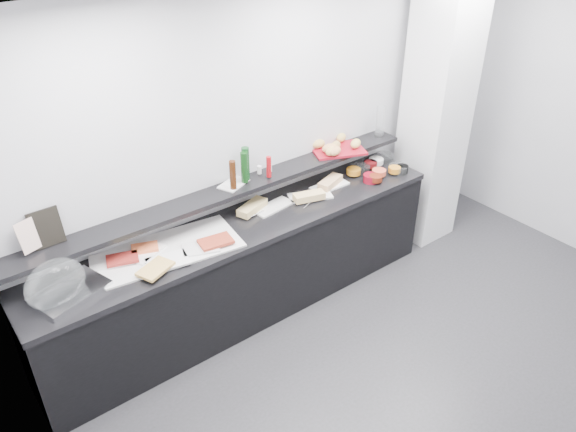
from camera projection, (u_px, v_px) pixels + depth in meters
ground at (454, 391)px, 4.19m from camera, size 5.00×5.00×0.00m
back_wall at (290, 138)px, 4.83m from camera, size 5.00×0.02×2.70m
ceiling at (539, 17)px, 2.77m from camera, size 5.00×5.00×0.00m
column at (436, 111)px, 5.37m from camera, size 0.50×0.50×2.70m
buffet_cabinet at (247, 271)px, 4.75m from camera, size 3.60×0.60×0.85m
counter_top at (245, 226)px, 4.51m from camera, size 3.62×0.62×0.05m
wall_shelf at (231, 190)px, 4.50m from camera, size 3.60×0.25×0.04m
cloche_base at (70, 292)px, 3.74m from camera, size 0.54×0.44×0.04m
cloche_dome at (55, 284)px, 3.65m from camera, size 0.46×0.36×0.34m
linen_runner at (168, 249)px, 4.18m from camera, size 1.12×0.64×0.01m
platter_meat_a at (111, 260)px, 4.04m from camera, size 0.35×0.28×0.01m
food_meat_a at (122, 259)px, 4.03m from camera, size 0.26×0.21×0.02m
platter_salmon at (145, 252)px, 4.13m from camera, size 0.32×0.28×0.01m
food_salmon at (145, 248)px, 4.14m from camera, size 0.22×0.18×0.02m
platter_cheese at (168, 261)px, 4.03m from camera, size 0.33×0.25×0.01m
food_cheese at (155, 269)px, 3.92m from camera, size 0.29×0.24×0.02m
platter_meat_b at (201, 248)px, 4.17m from camera, size 0.31×0.26×0.01m
food_meat_b at (216, 241)px, 4.21m from camera, size 0.27×0.19×0.02m
sandwich_plate_left at (273, 207)px, 4.71m from camera, size 0.38×0.20×0.01m
sandwich_food_left at (252, 207)px, 4.63m from camera, size 0.31×0.21×0.06m
tongs_left at (256, 214)px, 4.59m from camera, size 0.16×0.03×0.01m
sandwich_plate_mid at (310, 196)px, 4.87m from camera, size 0.41×0.30×0.01m
sandwich_food_mid at (309, 196)px, 4.79m from camera, size 0.29×0.18×0.06m
tongs_mid at (308, 204)px, 4.73m from camera, size 0.15×0.07×0.01m
sandwich_plate_right at (330, 186)px, 5.03m from camera, size 0.36×0.16×0.01m
sandwich_food_right at (330, 182)px, 5.01m from camera, size 0.29×0.19×0.06m
tongs_right at (325, 187)px, 4.98m from camera, size 0.13×0.10×0.01m
bowl_glass_fruit at (361, 169)px, 5.25m from camera, size 0.18×0.18×0.07m
fill_glass_fruit at (354, 171)px, 5.18m from camera, size 0.17×0.17×0.05m
bowl_black_jam at (370, 164)px, 5.34m from camera, size 0.14×0.14×0.07m
fill_black_jam at (371, 164)px, 5.31m from camera, size 0.13×0.13×0.05m
bowl_glass_cream at (384, 158)px, 5.46m from camera, size 0.23×0.23×0.07m
fill_glass_cream at (376, 161)px, 5.36m from camera, size 0.18×0.18×0.05m
bowl_red_jam at (371, 178)px, 5.09m from camera, size 0.16×0.16×0.07m
fill_red_jam at (376, 178)px, 5.07m from camera, size 0.13×0.13×0.05m
bowl_glass_salmon at (398, 169)px, 5.25m from camera, size 0.22×0.22×0.07m
fill_glass_salmon at (379, 172)px, 5.17m from camera, size 0.14×0.14×0.05m
bowl_black_fruit at (402, 169)px, 5.24m from camera, size 0.13×0.13×0.07m
fill_black_fruit at (394, 170)px, 5.21m from camera, size 0.15×0.15×0.05m
framed_print at (46, 228)px, 3.75m from camera, size 0.21×0.07×0.26m
print_art at (32, 234)px, 3.68m from camera, size 0.19×0.11×0.22m
condiment_tray at (234, 184)px, 4.54m from camera, size 0.29×0.24×0.01m
bottle_green_a at (244, 167)px, 4.49m from camera, size 0.08×0.08×0.26m
bottle_brown at (233, 175)px, 4.40m from camera, size 0.06×0.06×0.24m
bottle_green_b at (246, 164)px, 4.52m from camera, size 0.07×0.07×0.28m
bottle_hot at (269, 167)px, 4.58m from camera, size 0.04×0.04×0.18m
shaker_salt at (270, 168)px, 4.69m from camera, size 0.03×0.03×0.07m
shaker_pepper at (259, 170)px, 4.66m from camera, size 0.05×0.05×0.07m
bread_tray at (338, 150)px, 5.08m from camera, size 0.55×0.47×0.02m
bread_roll_n at (318, 144)px, 5.07m from camera, size 0.14×0.10×0.08m
bread_roll_ne at (341, 138)px, 5.18m from camera, size 0.14×0.11×0.08m
bread_roll_sw at (331, 151)px, 4.93m from camera, size 0.12×0.08×0.08m
bread_roll_s at (335, 151)px, 4.94m from camera, size 0.16×0.12×0.08m
bread_roll_se at (356, 144)px, 5.07m from camera, size 0.15×0.13×0.08m
bread_roll_midw at (330, 148)px, 4.99m from camera, size 0.16×0.12×0.08m
bread_roll_mide at (336, 146)px, 5.04m from camera, size 0.14×0.11×0.08m
carafe at (380, 122)px, 5.28m from camera, size 0.11×0.11×0.30m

